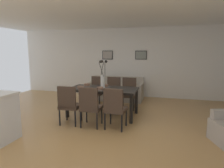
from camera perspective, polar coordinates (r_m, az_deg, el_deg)
The scene contains 22 objects.
ground_plane at distance 4.72m, azimuth -3.16°, elevation -11.49°, with size 9.00×9.00×0.00m, color tan.
back_wall_panel at distance 7.57m, azimuth 4.80°, elevation 6.30°, with size 9.00×0.10×2.60m, color white.
ceiling_panel at distance 4.90m, azimuth -1.82°, elevation 20.65°, with size 9.00×7.20×0.08m, color white.
dining_table at distance 5.15m, azimuth -2.72°, elevation -2.06°, with size 1.80×0.94×0.74m.
dining_chair_near_left at distance 4.60m, azimuth -12.50°, elevation -5.54°, with size 0.47×0.47×0.92m.
dining_chair_near_right at distance 6.18m, azimuth -4.51°, elevation -1.66°, with size 0.45×0.45×0.92m.
dining_chair_far_left at distance 4.37m, azimuth -6.41°, elevation -6.15°, with size 0.46×0.46×0.92m.
dining_chair_far_right at distance 6.01m, azimuth 0.25°, elevation -1.93°, with size 0.45×0.45×0.92m.
dining_chair_mid_left at distance 4.23m, azimuth 0.83°, elevation -6.63°, with size 0.46×0.46×0.92m.
dining_chair_mid_right at distance 5.87m, azimuth 4.94°, elevation -2.23°, with size 0.46×0.46×0.92m.
centerpiece_vase at distance 5.09m, azimuth -2.74°, elevation 1.91°, with size 0.21×0.23×0.73m.
placemat_near_left at distance 5.14m, azimuth -9.20°, elevation -1.29°, with size 0.32×0.32×0.01m, color #4C4742.
bowl_near_left at distance 5.13m, azimuth -9.21°, elevation -0.88°, with size 0.17×0.17×0.07m.
placemat_near_right at distance 5.52m, azimuth -7.36°, elevation -0.55°, with size 0.32×0.32×0.01m, color #4C4742.
bowl_near_right at distance 5.51m, azimuth -7.36°, elevation -0.17°, with size 0.17×0.17×0.07m.
placemat_far_left at distance 4.93m, azimuth -3.50°, elevation -1.61°, with size 0.32×0.32×0.01m, color #4C4742.
bowl_far_left at distance 4.93m, azimuth -3.51°, elevation -1.19°, with size 0.17×0.17×0.07m.
placemat_far_right at distance 5.33m, azimuth -2.01°, elevation -0.81°, with size 0.32×0.32×0.01m, color #4C4742.
bowl_far_right at distance 5.32m, azimuth -2.01°, elevation -0.42°, with size 0.17×0.17×0.07m.
sofa at distance 7.04m, azimuth 1.26°, elevation -2.25°, with size 1.90×0.84×0.80m.
framed_picture_left at distance 7.70m, azimuth -1.32°, elevation 8.49°, with size 0.42×0.03×0.34m.
framed_picture_center at distance 7.42m, azimuth 8.50°, elevation 8.38°, with size 0.44×0.03×0.33m.
Camera 1 is at (1.45, -4.18, 1.65)m, focal length 31.17 mm.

